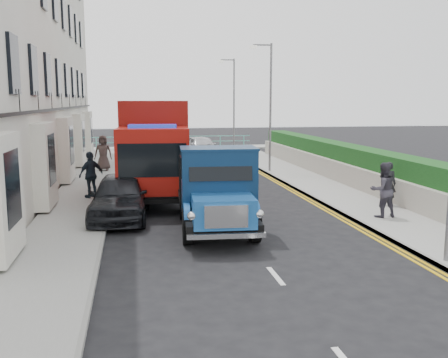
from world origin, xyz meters
TOP-DOWN VIEW (x-y plane):
  - ground at (0.00, 0.00)m, footprint 120.00×120.00m
  - pavement_west at (-5.20, 9.00)m, footprint 2.40×38.00m
  - pavement_east at (5.30, 9.00)m, footprint 2.60×38.00m
  - promenade at (0.00, 29.00)m, footprint 30.00×2.50m
  - sea_plane at (0.00, 60.00)m, footprint 120.00×120.00m
  - garden_east at (7.21, 9.00)m, footprint 1.45×28.00m
  - seafront_railing at (0.00, 28.20)m, footprint 13.00×0.08m
  - lamp_mid at (4.18, 14.00)m, footprint 1.23×0.18m
  - lamp_far at (4.18, 24.00)m, footprint 1.23×0.18m
  - bedford_lorry at (-0.70, 1.76)m, footprint 2.52×5.61m
  - red_lorry at (-2.23, 8.28)m, footprint 3.07×7.72m
  - parked_car_front at (-3.60, 4.39)m, footprint 2.18×4.69m
  - parked_car_mid at (-2.60, 12.00)m, footprint 1.92×4.41m
  - parked_car_rear at (-2.79, 18.00)m, footprint 2.34×4.67m
  - seafront_car_left at (-2.13, 25.19)m, footprint 2.79×5.62m
  - seafront_car_right at (1.56, 22.02)m, footprint 2.35×4.72m
  - pedestrian_east_near at (6.10, 4.26)m, footprint 0.70×0.60m
  - pedestrian_east_far at (4.99, 2.55)m, footprint 0.94×0.76m
  - pedestrian_west_near at (-4.81, 7.78)m, footprint 1.12×1.04m
  - pedestrian_west_far at (-4.77, 15.73)m, footprint 0.99×0.68m

SIDE VIEW (x-z plane):
  - ground at x=0.00m, z-range 0.00..0.00m
  - sea_plane at x=0.00m, z-range 0.00..0.00m
  - pavement_west at x=-5.20m, z-range 0.00..0.12m
  - pavement_east at x=5.30m, z-range 0.00..0.12m
  - promenade at x=0.00m, z-range 0.00..0.12m
  - seafront_railing at x=0.00m, z-range 0.03..1.14m
  - parked_car_rear at x=-2.79m, z-range 0.00..1.30m
  - parked_car_mid at x=-2.60m, z-range 0.00..1.41m
  - seafront_car_left at x=-2.13m, z-range 0.00..1.53m
  - seafront_car_right at x=1.56m, z-range 0.00..1.55m
  - parked_car_front at x=-3.60m, z-range 0.00..1.55m
  - garden_east at x=7.21m, z-range 0.02..1.77m
  - pedestrian_east_near at x=6.10m, z-range 0.12..1.75m
  - pedestrian_east_far at x=4.99m, z-range 0.12..1.96m
  - pedestrian_west_near at x=-4.81m, z-range 0.12..1.97m
  - pedestrian_west_far at x=-4.77m, z-range 0.12..2.09m
  - bedford_lorry at x=-0.70m, z-range -0.10..2.49m
  - red_lorry at x=-2.23m, z-range 0.13..4.09m
  - lamp_mid at x=4.18m, z-range 0.50..7.50m
  - lamp_far at x=4.18m, z-range 0.50..7.50m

